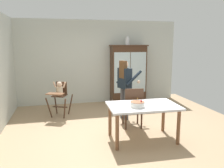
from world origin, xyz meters
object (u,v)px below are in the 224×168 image
Objects in this scene: adult_person at (125,83)px; birthday_cake at (137,104)px; china_cabinet at (128,74)px; high_chair_with_toddler at (59,92)px; dining_chair_far_side at (133,105)px; dining_table at (143,110)px; ceramic_vase at (127,41)px.

adult_person is 5.47× the size of birthday_cake.
china_cabinet is at bearing -41.68° from adult_person.
high_chair_with_toddler is (-2.25, -1.00, -0.31)m from china_cabinet.
dining_chair_far_side reaches higher than birthday_cake.
dining_table is at bearing 157.87° from adult_person.
birthday_cake is 0.29× the size of dining_chair_far_side.
china_cabinet is 2.43m from dining_chair_far_side.
china_cabinet is at bearing 47.05° from high_chair_with_toddler.
adult_person reaches higher than dining_table.
birthday_cake is 0.84m from dining_chair_far_side.
ceramic_vase is 3.34m from dining_table.
adult_person is at bearing -110.32° from china_cabinet.
ceramic_vase is 2.81m from dining_chair_far_side.
ceramic_vase reaches higher than dining_table.
birthday_cake is (-0.79, -3.10, -0.17)m from china_cabinet.
china_cabinet is 1.07m from ceramic_vase.
dining_table is (-0.59, -2.99, -1.39)m from ceramic_vase.
birthday_cake is at bearing -103.55° from ceramic_vase.
china_cabinet is 2.48m from high_chair_with_toddler.
china_cabinet is 1.99× the size of dining_chair_far_side.
dining_chair_far_side is at bearing 76.94° from birthday_cake.
china_cabinet is 6.82× the size of birthday_cake.
high_chair_with_toddler reaches higher than dining_table.
adult_person is at bearing 82.94° from birthday_cake.
ceramic_vase is 0.96× the size of birthday_cake.
ceramic_vase is at bearing -97.89° from dining_chair_far_side.
china_cabinet is at bearing 75.75° from birthday_cake.
adult_person is at bearing -84.12° from dining_chair_far_side.
dining_chair_far_side is at bearing -104.65° from china_cabinet.
china_cabinet is 7.07× the size of ceramic_vase.
ceramic_vase is at bearing 47.50° from high_chair_with_toddler.
adult_person is at bearing -109.08° from ceramic_vase.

